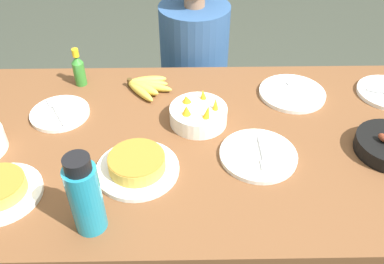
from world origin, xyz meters
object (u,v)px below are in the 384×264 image
(empty_plate_near_front, at_px, (60,113))
(empty_plate_mid_edge, at_px, (292,93))
(fruit_bowl_mango, at_px, (198,114))
(empty_plate_far_left, at_px, (258,155))
(water_bottle, at_px, (85,196))
(banana_bunch, at_px, (145,86))
(hot_sauce_bottle, at_px, (79,69))
(frittata_plate_center, at_px, (137,165))
(person_figure, at_px, (194,88))

(empty_plate_near_front, bearing_deg, empty_plate_mid_edge, 7.47)
(empty_plate_mid_edge, relative_size, fruit_bowl_mango, 1.26)
(empty_plate_far_left, xyz_separation_m, water_bottle, (-0.50, -0.27, 0.11))
(fruit_bowl_mango, bearing_deg, empty_plate_near_front, 174.37)
(banana_bunch, height_order, water_bottle, water_bottle)
(empty_plate_far_left, relative_size, empty_plate_mid_edge, 0.98)
(empty_plate_near_front, bearing_deg, hot_sauce_bottle, 79.45)
(empty_plate_near_front, distance_m, hot_sauce_bottle, 0.22)
(empty_plate_near_front, relative_size, empty_plate_mid_edge, 0.83)
(frittata_plate_center, bearing_deg, water_bottle, -117.71)
(water_bottle, relative_size, person_figure, 0.21)
(banana_bunch, xyz_separation_m, water_bottle, (-0.10, -0.67, 0.10))
(empty_plate_far_left, height_order, empty_plate_mid_edge, same)
(empty_plate_far_left, height_order, person_figure, person_figure)
(empty_plate_mid_edge, xyz_separation_m, hot_sauce_bottle, (-0.86, 0.09, 0.06))
(fruit_bowl_mango, bearing_deg, person_figure, 90.08)
(fruit_bowl_mango, xyz_separation_m, hot_sauce_bottle, (-0.48, 0.26, 0.04))
(banana_bunch, relative_size, hot_sauce_bottle, 1.22)
(banana_bunch, distance_m, frittata_plate_center, 0.47)
(frittata_plate_center, distance_m, hot_sauce_bottle, 0.58)
(empty_plate_near_front, xyz_separation_m, fruit_bowl_mango, (0.52, -0.05, 0.03))
(banana_bunch, bearing_deg, water_bottle, -98.54)
(empty_plate_near_front, bearing_deg, frittata_plate_center, -43.54)
(fruit_bowl_mango, height_order, hot_sauce_bottle, hot_sauce_bottle)
(banana_bunch, height_order, fruit_bowl_mango, fruit_bowl_mango)
(banana_bunch, height_order, frittata_plate_center, frittata_plate_center)
(empty_plate_near_front, bearing_deg, person_figure, 47.10)
(water_bottle, xyz_separation_m, person_figure, (0.31, 1.06, -0.38))
(empty_plate_near_front, distance_m, fruit_bowl_mango, 0.52)
(water_bottle, relative_size, hot_sauce_bottle, 1.58)
(empty_plate_far_left, bearing_deg, banana_bunch, 134.56)
(empty_plate_near_front, relative_size, person_figure, 0.18)
(hot_sauce_bottle, bearing_deg, fruit_bowl_mango, -28.86)
(frittata_plate_center, relative_size, empty_plate_far_left, 1.03)
(fruit_bowl_mango, bearing_deg, empty_plate_mid_edge, 23.91)
(fruit_bowl_mango, bearing_deg, hot_sauce_bottle, 151.14)
(empty_plate_mid_edge, bearing_deg, person_figure, 131.06)
(empty_plate_far_left, bearing_deg, empty_plate_near_front, 161.23)
(empty_plate_mid_edge, height_order, water_bottle, water_bottle)
(banana_bunch, distance_m, water_bottle, 0.69)
(fruit_bowl_mango, distance_m, person_figure, 0.67)
(hot_sauce_bottle, bearing_deg, empty_plate_far_left, -34.06)
(frittata_plate_center, xyz_separation_m, empty_plate_mid_edge, (0.58, 0.42, -0.02))
(frittata_plate_center, xyz_separation_m, empty_plate_near_front, (-0.32, 0.30, -0.02))
(empty_plate_mid_edge, bearing_deg, banana_bunch, 175.21)
(hot_sauce_bottle, distance_m, person_figure, 0.67)
(frittata_plate_center, bearing_deg, banana_bunch, 90.98)
(frittata_plate_center, height_order, empty_plate_mid_edge, frittata_plate_center)
(banana_bunch, relative_size, empty_plate_mid_edge, 0.75)
(banana_bunch, height_order, person_figure, person_figure)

